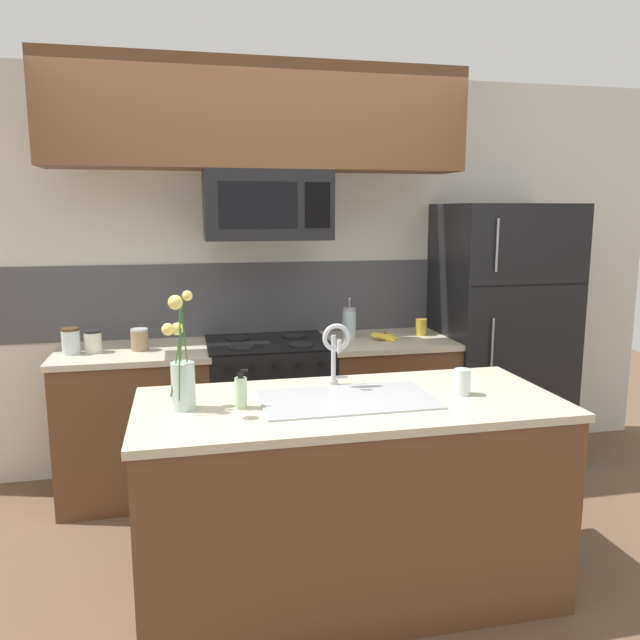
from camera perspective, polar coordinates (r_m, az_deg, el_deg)
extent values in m
plane|color=brown|center=(3.40, -2.32, -20.57)|extent=(10.00, 10.00, 0.00)
cube|color=silver|center=(4.27, -1.51, 4.20)|extent=(5.20, 0.10, 2.60)
cube|color=#4C4C51|center=(4.18, -5.40, 1.97)|extent=(3.30, 0.01, 0.48)
cube|color=brown|center=(4.01, -16.43, -9.22)|extent=(0.87, 0.62, 0.88)
cube|color=beige|center=(3.89, -16.76, -2.87)|extent=(0.90, 0.65, 0.03)
cube|color=brown|center=(4.20, 6.02, -7.98)|extent=(0.80, 0.62, 0.88)
cube|color=beige|center=(4.09, 6.14, -1.90)|extent=(0.83, 0.65, 0.03)
cube|color=black|center=(4.03, -4.66, -8.50)|extent=(0.76, 0.62, 0.91)
cube|color=black|center=(3.91, -4.75, -2.07)|extent=(0.76, 0.62, 0.01)
cylinder|color=black|center=(3.75, -7.23, -2.46)|extent=(0.15, 0.15, 0.01)
cylinder|color=black|center=(3.80, -1.75, -2.23)|extent=(0.15, 0.15, 0.01)
cylinder|color=black|center=(4.02, -7.60, -1.64)|extent=(0.15, 0.15, 0.01)
cylinder|color=black|center=(4.06, -2.46, -1.43)|extent=(0.15, 0.15, 0.01)
cylinder|color=black|center=(3.58, -8.38, -4.34)|extent=(0.03, 0.02, 0.03)
cylinder|color=black|center=(3.59, -6.20, -4.25)|extent=(0.03, 0.02, 0.03)
cylinder|color=black|center=(3.61, -4.04, -4.15)|extent=(0.03, 0.02, 0.03)
cylinder|color=black|center=(3.63, -1.90, -4.04)|extent=(0.03, 0.02, 0.03)
cylinder|color=black|center=(3.66, 0.22, -3.93)|extent=(0.03, 0.02, 0.03)
cube|color=black|center=(3.80, -4.90, 10.40)|extent=(0.74, 0.40, 0.41)
cube|color=black|center=(3.59, -5.66, 10.42)|extent=(0.45, 0.00, 0.26)
cube|color=black|center=(3.65, -0.22, 10.46)|extent=(0.15, 0.00, 0.26)
cube|color=brown|center=(3.80, -5.55, 18.00)|extent=(2.43, 0.34, 0.60)
cube|color=black|center=(4.42, 16.00, -1.40)|extent=(0.81, 0.72, 1.77)
cube|color=black|center=(4.05, 18.68, 3.04)|extent=(0.78, 0.00, 0.01)
cylinder|color=#99999E|center=(3.90, 15.91, 6.59)|extent=(0.01, 0.01, 0.32)
cylinder|color=#99999E|center=(4.02, 15.38, -4.58)|extent=(0.01, 0.01, 0.67)
cylinder|color=silver|center=(3.88, -21.82, -1.90)|extent=(0.10, 0.10, 0.14)
cylinder|color=#4C331E|center=(3.87, -21.89, -0.80)|extent=(0.10, 0.10, 0.02)
cylinder|color=silver|center=(3.88, -20.05, -1.94)|extent=(0.10, 0.10, 0.12)
cylinder|color=black|center=(3.87, -20.11, -0.99)|extent=(0.10, 0.10, 0.01)
cylinder|color=#997F5B|center=(3.85, -16.16, -1.81)|extent=(0.10, 0.10, 0.12)
cylinder|color=#B2B2B7|center=(3.84, -16.21, -0.86)|extent=(0.10, 0.10, 0.01)
ellipsoid|color=yellow|center=(4.00, 5.84, -1.57)|extent=(0.16, 0.14, 0.07)
ellipsoid|color=yellow|center=(4.02, 5.84, -1.52)|extent=(0.17, 0.10, 0.05)
ellipsoid|color=yellow|center=(4.00, 6.00, -1.56)|extent=(0.18, 0.05, 0.06)
ellipsoid|color=yellow|center=(4.02, 6.00, -1.52)|extent=(0.18, 0.06, 0.07)
ellipsoid|color=yellow|center=(4.01, 6.14, -1.56)|extent=(0.17, 0.10, 0.07)
ellipsoid|color=yellow|center=(4.02, 6.15, -1.51)|extent=(0.16, 0.14, 0.04)
cylinder|color=brown|center=(4.01, 6.00, -1.13)|extent=(0.02, 0.02, 0.03)
cylinder|color=silver|center=(4.05, 2.69, -0.40)|extent=(0.09, 0.09, 0.18)
cylinder|color=#A3A3AA|center=(4.04, 2.70, 1.00)|extent=(0.08, 0.08, 0.02)
cylinder|color=#A3A3AA|center=(4.03, 2.71, 1.49)|extent=(0.01, 0.01, 0.05)
sphere|color=#A3A3AA|center=(4.03, 2.71, 1.95)|extent=(0.02, 0.02, 0.02)
cylinder|color=gold|center=(4.20, 9.23, -0.63)|extent=(0.08, 0.08, 0.11)
cube|color=brown|center=(2.93, 2.67, -16.18)|extent=(1.82, 0.78, 0.88)
cube|color=beige|center=(2.76, 2.75, -7.66)|extent=(1.85, 0.81, 0.03)
cube|color=#ADAFB5|center=(2.75, 2.50, -7.26)|extent=(0.76, 0.43, 0.01)
cube|color=#ADAFB5|center=(2.74, -1.10, -9.08)|extent=(0.30, 0.33, 0.15)
cube|color=#ADAFB5|center=(2.82, 5.95, -8.53)|extent=(0.30, 0.33, 0.15)
cylinder|color=#B7BABF|center=(2.99, 1.23, -5.73)|extent=(0.04, 0.04, 0.02)
cylinder|color=#B7BABF|center=(2.96, 1.24, -3.49)|extent=(0.02, 0.02, 0.22)
torus|color=#B7BABF|center=(2.88, 1.50, -1.61)|extent=(0.13, 0.02, 0.13)
cylinder|color=#B7BABF|center=(2.83, 1.77, -2.42)|extent=(0.02, 0.02, 0.06)
cube|color=#B7BABF|center=(2.99, 1.88, -5.23)|extent=(0.07, 0.01, 0.01)
cylinder|color=beige|center=(2.65, -7.24, -6.62)|extent=(0.05, 0.05, 0.13)
cylinder|color=black|center=(2.63, -7.28, -5.01)|extent=(0.02, 0.02, 0.02)
cube|color=black|center=(2.63, -6.94, -4.61)|extent=(0.03, 0.01, 0.01)
cylinder|color=silver|center=(2.89, 12.88, -5.53)|extent=(0.07, 0.07, 0.12)
cylinder|color=silver|center=(2.66, -12.39, -5.91)|extent=(0.10, 0.10, 0.20)
cylinder|color=silver|center=(2.68, -12.34, -7.22)|extent=(0.09, 0.09, 0.06)
cylinder|color=#386B2D|center=(2.58, -12.72, -2.72)|extent=(0.02, 0.10, 0.40)
sphere|color=#EFE066|center=(2.50, -13.09, 1.58)|extent=(0.06, 0.06, 0.06)
cylinder|color=#386B2D|center=(2.67, -12.64, -3.77)|extent=(0.02, 0.06, 0.27)
sphere|color=#EFE066|center=(2.66, -12.91, -0.80)|extent=(0.05, 0.05, 0.05)
cylinder|color=#386B2D|center=(2.63, -12.20, -2.33)|extent=(0.04, 0.02, 0.41)
sphere|color=#EFE066|center=(2.60, -12.04, 2.19)|extent=(0.04, 0.04, 0.04)
cylinder|color=#386B2D|center=(2.63, -13.04, -3.83)|extent=(0.06, 0.03, 0.28)
sphere|color=#EFE066|center=(2.59, -13.74, -0.84)|extent=(0.05, 0.05, 0.05)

